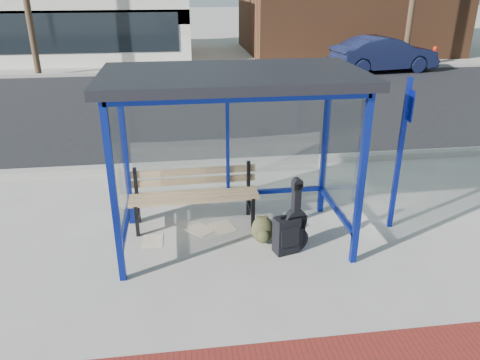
{
  "coord_description": "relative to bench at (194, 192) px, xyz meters",
  "views": [
    {
      "loc": [
        -0.71,
        -5.81,
        3.48
      ],
      "look_at": [
        0.11,
        0.2,
        0.86
      ],
      "focal_mm": 35.0,
      "sensor_mm": 36.0,
      "label": 1
    }
  ],
  "objects": [
    {
      "name": "ground",
      "position": [
        0.53,
        -0.62,
        -0.51
      ],
      "size": [
        120.0,
        120.0,
        0.0
      ],
      "primitive_type": "plane",
      "color": "#B2ADA0",
      "rests_on": "ground"
    },
    {
      "name": "curb_near",
      "position": [
        0.53,
        2.28,
        -0.45
      ],
      "size": [
        60.0,
        0.25,
        0.12
      ],
      "primitive_type": "cube",
      "color": "gray",
      "rests_on": "ground"
    },
    {
      "name": "street_asphalt",
      "position": [
        0.53,
        7.38,
        -0.51
      ],
      "size": [
        60.0,
        10.0,
        0.0
      ],
      "primitive_type": "cube",
      "color": "black",
      "rests_on": "ground"
    },
    {
      "name": "curb_far",
      "position": [
        0.53,
        12.48,
        -0.45
      ],
      "size": [
        60.0,
        0.25,
        0.12
      ],
      "primitive_type": "cube",
      "color": "gray",
      "rests_on": "ground"
    },
    {
      "name": "far_sidewalk",
      "position": [
        0.53,
        14.38,
        -0.51
      ],
      "size": [
        60.0,
        4.0,
        0.01
      ],
      "primitive_type": "cube",
      "color": "#B2ADA0",
      "rests_on": "ground"
    },
    {
      "name": "bus_shelter",
      "position": [
        0.53,
        -0.55,
        1.56
      ],
      "size": [
        3.3,
        1.8,
        2.42
      ],
      "color": "navy",
      "rests_on": "ground"
    },
    {
      "name": "bench",
      "position": [
        0.0,
        0.0,
        0.0
      ],
      "size": [
        1.94,
        0.51,
        0.91
      ],
      "rotation": [
        0.0,
        0.0,
        0.02
      ],
      "color": "black",
      "rests_on": "ground"
    },
    {
      "name": "guitar_bag",
      "position": [
        1.32,
        -1.0,
        -0.14
      ],
      "size": [
        0.39,
        0.2,
        1.03
      ],
      "rotation": [
        0.0,
        0.0,
        0.25
      ],
      "color": "black",
      "rests_on": "ground"
    },
    {
      "name": "suitcase",
      "position": [
        1.2,
        -1.02,
        -0.25
      ],
      "size": [
        0.37,
        0.29,
        0.57
      ],
      "rotation": [
        0.0,
        0.0,
        0.27
      ],
      "color": "black",
      "rests_on": "ground"
    },
    {
      "name": "backpack",
      "position": [
        0.93,
        -0.71,
        -0.33
      ],
      "size": [
        0.33,
        0.3,
        0.39
      ],
      "rotation": [
        0.0,
        0.0,
        -0.01
      ],
      "color": "#33331C",
      "rests_on": "ground"
    },
    {
      "name": "sign_post",
      "position": [
        2.94,
        -0.52,
        0.76
      ],
      "size": [
        0.11,
        0.28,
        2.27
      ],
      "rotation": [
        0.0,
        0.0,
        -0.15
      ],
      "color": "navy",
      "rests_on": "ground"
    },
    {
      "name": "newspaper_a",
      "position": [
        0.06,
        -0.25,
        -0.51
      ],
      "size": [
        0.49,
        0.49,
        0.01
      ],
      "primitive_type": "cube",
      "rotation": [
        0.0,
        0.0,
        -0.83
      ],
      "color": "white",
      "rests_on": "ground"
    },
    {
      "name": "newspaper_b",
      "position": [
        -0.63,
        -0.48,
        -0.51
      ],
      "size": [
        0.29,
        0.37,
        0.01
      ],
      "primitive_type": "cube",
      "rotation": [
        0.0,
        0.0,
        -1.59
      ],
      "color": "white",
      "rests_on": "ground"
    },
    {
      "name": "newspaper_c",
      "position": [
        0.41,
        -0.22,
        -0.51
      ],
      "size": [
        0.44,
        0.5,
        0.01
      ],
      "primitive_type": "cube",
      "rotation": [
        0.0,
        0.0,
        1.91
      ],
      "color": "white",
      "rests_on": "ground"
    },
    {
      "name": "parked_car",
      "position": [
        8.14,
        11.82,
        0.18
      ],
      "size": [
        4.36,
        1.97,
        1.39
      ],
      "primitive_type": "imported",
      "rotation": [
        0.0,
        0.0,
        1.69
      ],
      "color": "#171D41",
      "rests_on": "ground"
    },
    {
      "name": "fire_hydrant",
      "position": [
        11.21,
        13.4,
        -0.1
      ],
      "size": [
        0.34,
        0.23,
        0.76
      ],
      "rotation": [
        0.0,
        0.0,
        0.32
      ],
      "color": "#B0200C",
      "rests_on": "ground"
    }
  ]
}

